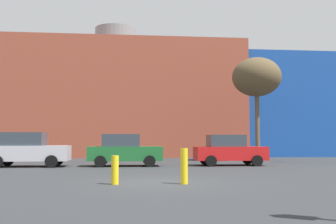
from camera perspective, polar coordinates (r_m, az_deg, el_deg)
The scene contains 8 objects.
ground_plane at distance 13.89m, azimuth -1.43°, elevation -10.03°, with size 200.00×200.00×0.00m, color #2D3033.
building_backdrop at distance 38.82m, azimuth -7.60°, elevation 1.25°, with size 42.24×10.86×12.38m.
parked_car_1 at distance 23.37m, azimuth -19.47°, elevation -5.11°, with size 4.36×2.13×1.89m.
parked_car_2 at distance 22.71m, azimuth -6.31°, elevation -5.47°, with size 4.15×2.04×1.80m.
parked_car_3 at distance 23.45m, azimuth 8.73°, elevation -5.44°, with size 4.09×2.01×1.77m.
bare_tree_0 at distance 29.20m, azimuth 12.58°, elevation 4.83°, with size 3.48×3.48×7.38m.
bollard_yellow_0 at distance 13.26m, azimuth -7.62°, elevation -8.24°, with size 0.24×0.24×0.94m, color yellow.
bollard_yellow_1 at distance 13.26m, azimuth 2.33°, elevation -7.76°, with size 0.24×0.24×1.17m, color yellow.
Camera 1 is at (-1.04, -13.77, 1.42)m, focal length 42.52 mm.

